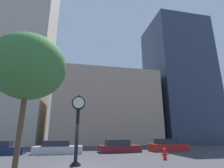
{
  "coord_description": "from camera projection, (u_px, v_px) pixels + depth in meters",
  "views": [
    {
      "loc": [
        -0.22,
        -11.43,
        1.91
      ],
      "look_at": [
        4.48,
        10.8,
        8.4
      ],
      "focal_mm": 28.0,
      "sensor_mm": 36.0,
      "label": 1
    }
  ],
  "objects": [
    {
      "name": "car_silver",
      "position": [
        58.0,
        148.0,
        17.62
      ],
      "size": [
        4.75,
        1.94,
        1.27
      ],
      "rotation": [
        0.0,
        0.0,
        -0.0
      ],
      "color": "#BCBCC1",
      "rests_on": "ground_plane"
    },
    {
      "name": "building_glass_modern",
      "position": [
        178.0,
        80.0,
        41.4
      ],
      "size": [
        12.66,
        12.0,
        28.49
      ],
      "color": "#2D384C",
      "rests_on": "ground_plane"
    },
    {
      "name": "car_maroon",
      "position": [
        119.0,
        147.0,
        18.88
      ],
      "size": [
        4.52,
        2.1,
        1.32
      ],
      "rotation": [
        0.0,
        0.0,
        0.04
      ],
      "color": "maroon",
      "rests_on": "ground_plane"
    },
    {
      "name": "ground_plane",
      "position": [
        75.0,
        167.0,
        10.27
      ],
      "size": [
        200.0,
        200.0,
        0.0
      ],
      "primitive_type": "plane",
      "color": "#38383D"
    },
    {
      "name": "car_red",
      "position": [
        168.0,
        146.0,
        19.96
      ],
      "size": [
        4.35,
        1.89,
        1.36
      ],
      "rotation": [
        0.0,
        0.0,
        0.05
      ],
      "color": "red",
      "rests_on": "ground_plane"
    },
    {
      "name": "bare_tree",
      "position": [
        29.0,
        67.0,
        8.64
      ],
      "size": [
        3.62,
        3.62,
        6.73
      ],
      "color": "brown",
      "rests_on": "ground_plane"
    },
    {
      "name": "street_clock",
      "position": [
        78.0,
        119.0,
        11.53
      ],
      "size": [
        0.89,
        0.66,
        4.47
      ],
      "color": "black",
      "rests_on": "ground_plane"
    },
    {
      "name": "fire_hydrant_far",
      "position": [
        165.0,
        154.0,
        13.54
      ],
      "size": [
        0.62,
        0.27,
        0.83
      ],
      "color": "red",
      "rests_on": "ground_plane"
    },
    {
      "name": "building_tall_tower",
      "position": [
        12.0,
        47.0,
        35.32
      ],
      "size": [
        15.31,
        12.0,
        37.61
      ],
      "color": "#BCB29E",
      "rests_on": "ground_plane"
    },
    {
      "name": "building_storefront_row",
      "position": [
        105.0,
        108.0,
        35.9
      ],
      "size": [
        19.69,
        12.0,
        13.83
      ],
      "color": "tan",
      "rests_on": "ground_plane"
    }
  ]
}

